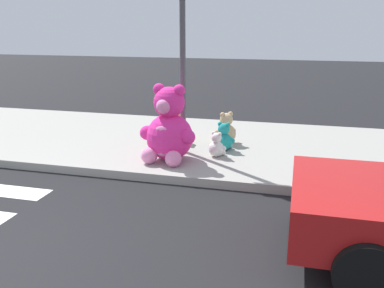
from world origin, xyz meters
name	(u,v)px	position (x,y,z in m)	size (l,w,h in m)	color
sidewalk	(150,141)	(0.00, 5.20, 0.07)	(28.00, 4.40, 0.15)	#9E9B93
sign_pole	(183,65)	(1.00, 4.40, 1.85)	(0.56, 0.11, 3.20)	#4C4C51
plush_pink_large	(169,131)	(0.89, 3.81, 0.71)	(1.08, 0.97, 1.41)	#F22D93
plush_teal	(224,139)	(1.75, 4.70, 0.38)	(0.44, 0.39, 0.57)	teal
plush_yellow	(176,129)	(0.64, 5.10, 0.42)	(0.49, 0.50, 0.69)	yellow
plush_white	(217,146)	(1.70, 4.26, 0.34)	(0.36, 0.34, 0.48)	white
plush_tan	(226,131)	(1.70, 5.21, 0.42)	(0.48, 0.49, 0.68)	tan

